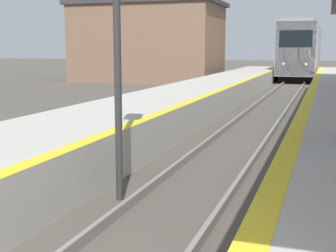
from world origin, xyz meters
TOP-DOWN VIEW (x-y plane):
  - train at (0.00, 41.95)m, footprint 2.79×20.14m
  - station_building at (-10.93, 31.96)m, footprint 11.12×6.90m

SIDE VIEW (x-z plane):
  - train at x=0.00m, z-range 0.04..4.72m
  - station_building at x=-10.93m, z-range 0.01..5.99m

